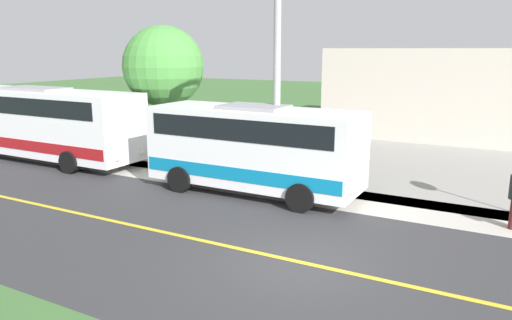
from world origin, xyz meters
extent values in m
plane|color=#3D6633|center=(0.00, 0.00, 0.00)|extent=(120.00, 120.00, 0.00)
cube|color=#333335|center=(0.00, 0.00, 0.00)|extent=(8.00, 100.00, 0.01)
cube|color=#B2ADA3|center=(-5.20, 0.00, 0.00)|extent=(2.40, 100.00, 0.01)
cube|color=gray|center=(-12.40, 3.00, 0.00)|extent=(14.00, 36.00, 0.01)
cube|color=gold|center=(0.00, 0.00, 0.01)|extent=(0.16, 100.00, 0.00)
cube|color=white|center=(-4.51, -3.65, 1.61)|extent=(2.41, 7.25, 2.53)
cube|color=#0C72A5|center=(-4.51, -3.65, 0.90)|extent=(2.45, 7.10, 0.44)
cube|color=black|center=(-4.51, -3.65, 2.33)|extent=(2.45, 6.52, 0.70)
cube|color=gray|center=(-4.51, -3.65, 2.94)|extent=(1.45, 2.17, 0.12)
cylinder|color=black|center=(-5.71, -1.40, 0.45)|extent=(0.25, 0.90, 0.90)
cylinder|color=black|center=(-3.30, -1.40, 0.45)|extent=(0.25, 0.90, 0.90)
cylinder|color=black|center=(-5.71, -5.89, 0.45)|extent=(0.25, 0.90, 0.90)
cylinder|color=black|center=(-3.30, -5.89, 0.45)|extent=(0.25, 0.90, 0.90)
sphere|color=#F2EACC|center=(-5.17, -0.01, 0.70)|extent=(0.20, 0.20, 0.20)
sphere|color=#F2EACC|center=(-3.84, -0.01, 0.70)|extent=(0.20, 0.20, 0.20)
cube|color=white|center=(-4.54, -14.58, 1.71)|extent=(2.48, 10.54, 2.72)
cube|color=maroon|center=(-4.54, -14.58, 0.90)|extent=(2.52, 10.33, 0.44)
cube|color=black|center=(-4.54, -14.58, 2.52)|extent=(2.52, 9.48, 0.70)
cube|color=gray|center=(-4.54, -14.58, 3.13)|extent=(1.49, 3.16, 0.12)
cylinder|color=black|center=(-5.78, -11.31, 0.45)|extent=(0.25, 0.90, 0.90)
cylinder|color=black|center=(-3.30, -11.31, 0.45)|extent=(0.25, 0.90, 0.90)
cylinder|color=black|center=(-5.78, -17.84, 0.45)|extent=(0.25, 0.90, 0.90)
sphere|color=#F2EACC|center=(-5.22, -9.29, 0.70)|extent=(0.20, 0.20, 0.20)
sphere|color=#F2EACC|center=(-3.86, -9.29, 0.70)|extent=(0.20, 0.20, 0.20)
cylinder|color=#9E9EA3|center=(-5.00, -3.05, 3.66)|extent=(0.24, 0.24, 7.31)
cylinder|color=#4C3826|center=(-7.40, -9.72, 1.38)|extent=(0.36, 0.36, 2.75)
sphere|color=#478C3D|center=(-7.40, -9.72, 4.07)|extent=(3.51, 3.51, 3.51)
cube|color=beige|center=(-21.40, 3.26, 2.43)|extent=(10.00, 18.24, 4.85)
camera|label=1|loc=(9.74, 4.17, 4.81)|focal=34.48mm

